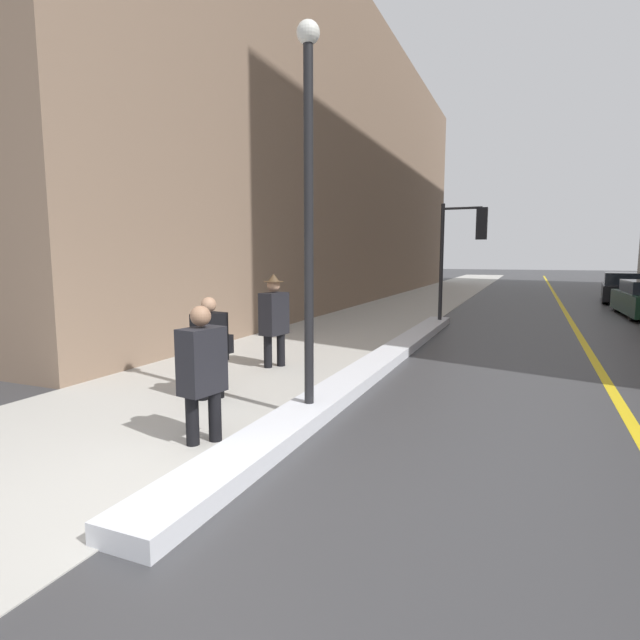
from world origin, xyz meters
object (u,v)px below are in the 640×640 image
(pedestrian_nearside, at_px, (202,368))
(parked_car_black, at_px, (624,288))
(traffic_light_near, at_px, (466,238))
(lamp_post, at_px, (309,189))
(pedestrian_with_shoulder_bag, at_px, (210,343))
(pedestrian_in_fedora, at_px, (274,317))

(pedestrian_nearside, bearing_deg, parked_car_black, 171.41)
(traffic_light_near, bearing_deg, lamp_post, -94.89)
(traffic_light_near, xyz_separation_m, pedestrian_nearside, (-1.50, -10.68, -1.74))
(lamp_post, relative_size, pedestrian_with_shoulder_bag, 3.23)
(lamp_post, xyz_separation_m, pedestrian_nearside, (-0.70, -1.31, -2.05))
(pedestrian_with_shoulder_bag, bearing_deg, traffic_light_near, 174.72)
(traffic_light_near, height_order, parked_car_black, traffic_light_near)
(lamp_post, height_order, parked_car_black, lamp_post)
(pedestrian_in_fedora, bearing_deg, pedestrian_nearside, 26.12)
(traffic_light_near, distance_m, pedestrian_nearside, 10.93)
(lamp_post, relative_size, traffic_light_near, 1.35)
(traffic_light_near, height_order, pedestrian_in_fedora, traffic_light_near)
(pedestrian_with_shoulder_bag, bearing_deg, pedestrian_in_fedora, -166.44)
(lamp_post, height_order, traffic_light_near, lamp_post)
(parked_car_black, bearing_deg, pedestrian_with_shoulder_bag, 163.88)
(parked_car_black, bearing_deg, pedestrian_in_fedora, 161.08)
(traffic_light_near, xyz_separation_m, pedestrian_in_fedora, (-2.61, -6.95, -1.64))
(parked_car_black, bearing_deg, pedestrian_nearside, 167.46)
(traffic_light_near, relative_size, pedestrian_nearside, 2.32)
(lamp_post, xyz_separation_m, pedestrian_in_fedora, (-1.80, 2.42, -1.95))
(parked_car_black, bearing_deg, lamp_post, 168.14)
(pedestrian_with_shoulder_bag, height_order, pedestrian_in_fedora, pedestrian_in_fedora)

